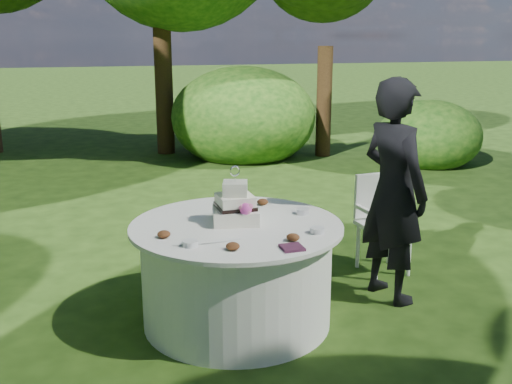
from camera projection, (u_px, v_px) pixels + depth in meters
ground at (237, 320)px, 4.56m from camera, size 80.00×80.00×0.00m
napkins at (292, 248)px, 3.85m from camera, size 0.14×0.14×0.02m
feather_plume at (208, 242)px, 3.97m from camera, size 0.48×0.07×0.01m
guest at (394, 191)px, 4.76m from camera, size 0.58×0.74×1.80m
table at (237, 273)px, 4.46m from camera, size 1.56×1.56×0.77m
cake at (236, 207)px, 4.38m from camera, size 0.39×0.39×0.43m
chair at (380, 215)px, 5.45m from camera, size 0.44×0.43×0.89m
votives at (273, 227)px, 4.22m from camera, size 1.07×0.57×0.04m
petal_cups at (239, 228)px, 4.19m from camera, size 0.98×1.04×0.05m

